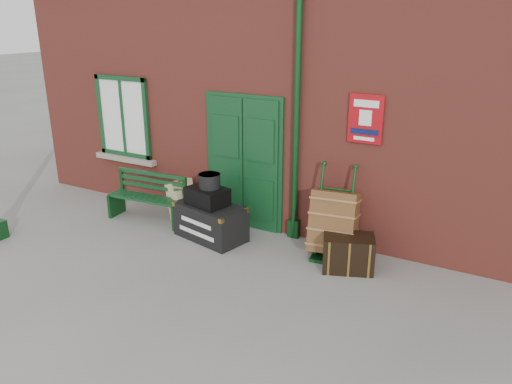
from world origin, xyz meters
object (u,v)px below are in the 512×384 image
Objects in this scene: bench at (149,196)px; houdini_trunk at (211,222)px; dark_trunk at (348,253)px; porter_trolley at (334,223)px.

bench is 1.41m from houdini_trunk.
dark_trunk is (2.30, 0.06, -0.03)m from houdini_trunk.
houdini_trunk is 2.00m from porter_trolley.
porter_trolley is 1.94× the size of dark_trunk.
dark_trunk is at bearing -5.62° from bench.
bench is at bearing 175.76° from porter_trolley.
porter_trolley is (3.35, 0.24, 0.09)m from bench.
porter_trolley is at bearing -0.34° from bench.
bench reaches higher than dark_trunk.
dark_trunk is (3.70, -0.07, -0.18)m from bench.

